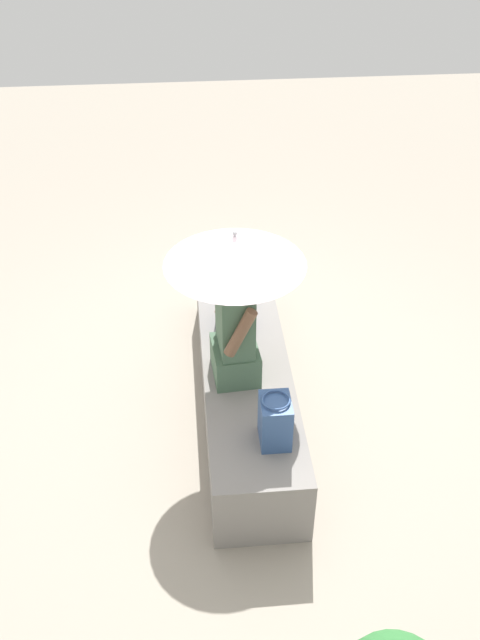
# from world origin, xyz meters

# --- Properties ---
(ground_plane) EXTENTS (14.00, 14.00, 0.00)m
(ground_plane) POSITION_xyz_m (0.00, 0.00, 0.00)
(ground_plane) COLOR #9E9384
(stone_bench) EXTENTS (2.32, 0.56, 0.47)m
(stone_bench) POSITION_xyz_m (0.00, 0.00, 0.23)
(stone_bench) COLOR gray
(stone_bench) RESTS_ON ground
(person_seated) EXTENTS (0.48, 0.30, 0.90)m
(person_seated) POSITION_xyz_m (0.20, -0.08, 0.86)
(person_seated) COLOR #47664C
(person_seated) RESTS_ON stone_bench
(parasol) EXTENTS (0.83, 0.83, 1.01)m
(parasol) POSITION_xyz_m (0.14, -0.07, 1.35)
(parasol) COLOR #B7B7BC
(parasol) RESTS_ON stone_bench
(handbag_black) EXTENTS (0.21, 0.17, 0.32)m
(handbag_black) POSITION_xyz_m (0.79, 0.10, 0.62)
(handbag_black) COLOR #335184
(handbag_black) RESTS_ON stone_bench
(tote_bag_canvas) EXTENTS (0.26, 0.19, 0.26)m
(tote_bag_canvas) POSITION_xyz_m (-0.66, -0.02, 0.60)
(tote_bag_canvas) COLOR #335184
(tote_bag_canvas) RESTS_ON stone_bench
(shoulder_bag_spare) EXTENTS (0.28, 0.21, 0.29)m
(shoulder_bag_spare) POSITION_xyz_m (-0.30, -0.07, 0.61)
(shoulder_bag_spare) COLOR #335184
(shoulder_bag_spare) RESTS_ON stone_bench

